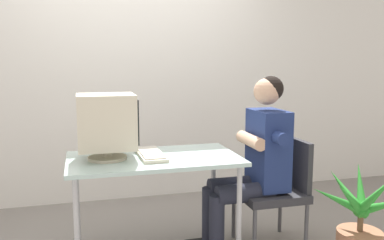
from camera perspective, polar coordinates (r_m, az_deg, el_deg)
name	(u,v)px	position (r m, az deg, el deg)	size (l,w,h in m)	color
wall_back	(158,52)	(4.26, -4.76, 9.40)	(8.00, 0.10, 3.00)	silver
desk	(154,166)	(2.93, -5.27, -6.35)	(1.19, 0.68, 0.74)	#B7B7BC
crt_monitor	(107,123)	(2.84, -11.67, -0.36)	(0.39, 0.32, 0.45)	beige
keyboard	(151,154)	(2.92, -5.75, -4.73)	(0.18, 0.44, 0.03)	beige
office_chair	(277,186)	(3.24, 11.69, -8.89)	(0.47, 0.47, 0.83)	#4C4C51
person_seated	(254,158)	(3.10, 8.63, -5.25)	(0.72, 0.56, 1.30)	navy
potted_plant	(360,225)	(3.20, 22.19, -13.24)	(0.65, 0.60, 0.70)	#9E6647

